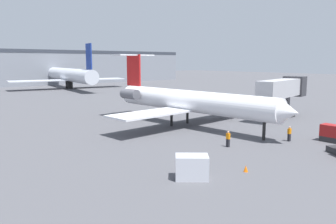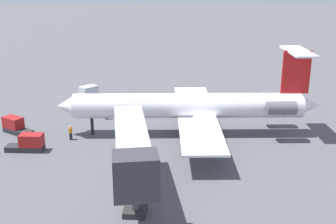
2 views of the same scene
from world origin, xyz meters
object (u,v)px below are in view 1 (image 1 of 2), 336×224
(regional_jet, at_px, (186,100))
(traffic_cone_near, at_px, (246,168))
(cargo_container_uld, at_px, (192,167))
(parked_airliner_west_mid, at_px, (69,75))
(ground_crew_loader, at_px, (289,134))
(baggage_tug_lead, at_px, (336,135))
(jet_bridge, at_px, (284,88))
(ground_crew_marshaller, at_px, (228,139))

(regional_jet, distance_m, traffic_cone_near, 20.31)
(regional_jet, xyz_separation_m, cargo_container_uld, (-14.20, -15.90, -2.64))
(parked_airliner_west_mid, bearing_deg, ground_crew_loader, -98.05)
(ground_crew_loader, height_order, parked_airliner_west_mid, parked_airliner_west_mid)
(regional_jet, distance_m, baggage_tug_lead, 18.86)
(ground_crew_loader, bearing_deg, jet_bridge, 33.80)
(baggage_tug_lead, xyz_separation_m, traffic_cone_near, (-15.72, 0.14, -0.56))
(regional_jet, bearing_deg, traffic_cone_near, -119.00)
(cargo_container_uld, bearing_deg, baggage_tug_lead, -4.99)
(baggage_tug_lead, height_order, parked_airliner_west_mid, parked_airliner_west_mid)
(ground_crew_loader, relative_size, parked_airliner_west_mid, 0.04)
(cargo_container_uld, height_order, traffic_cone_near, cargo_container_uld)
(ground_crew_loader, bearing_deg, traffic_cone_near, -164.33)
(ground_crew_loader, distance_m, traffic_cone_near, 12.83)
(baggage_tug_lead, distance_m, parked_airliner_west_mid, 88.68)
(ground_crew_marshaller, relative_size, parked_airliner_west_mid, 0.04)
(regional_jet, xyz_separation_m, jet_bridge, (16.04, -5.09, 1.10))
(cargo_container_uld, height_order, parked_airliner_west_mid, parked_airliner_west_mid)
(ground_crew_marshaller, xyz_separation_m, parked_airliner_west_mid, (19.17, 81.88, 3.50))
(ground_crew_marshaller, distance_m, cargo_container_uld, 10.64)
(regional_jet, relative_size, parked_airliner_west_mid, 0.71)
(ground_crew_marshaller, height_order, traffic_cone_near, ground_crew_marshaller)
(traffic_cone_near, bearing_deg, regional_jet, 61.00)
(regional_jet, distance_m, jet_bridge, 16.87)
(parked_airliner_west_mid, bearing_deg, jet_bridge, -88.90)
(baggage_tug_lead, relative_size, traffic_cone_near, 7.29)
(regional_jet, relative_size, ground_crew_marshaller, 18.09)
(ground_crew_loader, bearing_deg, baggage_tug_lead, -46.78)
(regional_jet, height_order, traffic_cone_near, regional_jet)
(ground_crew_loader, bearing_deg, ground_crew_marshaller, 159.31)
(parked_airliner_west_mid, bearing_deg, cargo_container_uld, -108.42)
(jet_bridge, bearing_deg, baggage_tug_lead, -128.60)
(ground_crew_loader, xyz_separation_m, cargo_container_uld, (-16.82, -1.83, 0.06))
(ground_crew_loader, relative_size, traffic_cone_near, 3.07)
(traffic_cone_near, xyz_separation_m, parked_airliner_west_mid, (24.31, 88.06, 4.08))
(cargo_container_uld, bearing_deg, ground_crew_loader, 6.22)
(baggage_tug_lead, distance_m, traffic_cone_near, 15.73)
(jet_bridge, relative_size, baggage_tug_lead, 3.42)
(regional_jet, xyz_separation_m, traffic_cone_near, (-9.72, -17.53, -3.28))
(jet_bridge, height_order, cargo_container_uld, jet_bridge)
(parked_airliner_west_mid, bearing_deg, ground_crew_marshaller, -103.18)
(ground_crew_loader, xyz_separation_m, parked_airliner_west_mid, (11.97, 84.60, 3.50))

